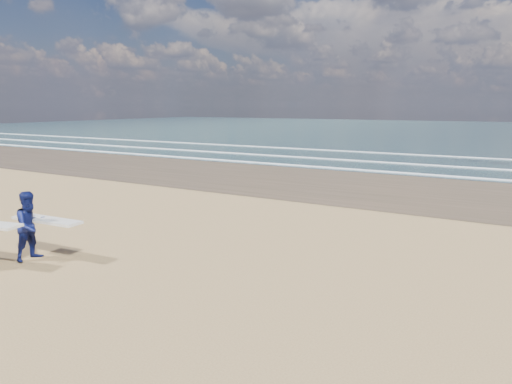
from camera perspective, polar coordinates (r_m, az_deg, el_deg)
The scene contains 1 object.
surfer_far at distance 13.77m, azimuth -26.21°, elevation -3.75°, with size 2.23×1.15×1.88m.
Camera 1 is at (10.73, -5.63, 4.15)m, focal length 32.00 mm.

